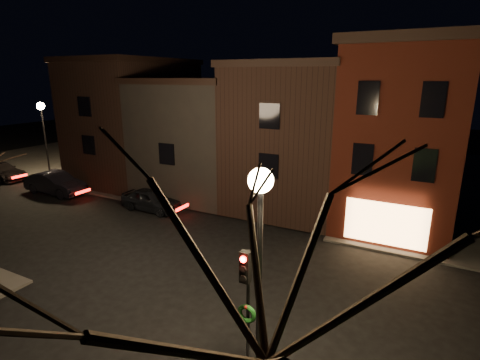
% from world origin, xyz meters
% --- Properties ---
extents(ground, '(120.00, 120.00, 0.00)m').
position_xyz_m(ground, '(0.00, 0.00, 0.00)').
color(ground, black).
rests_on(ground, ground).
extents(sidewalk_far_left, '(30.00, 30.00, 0.12)m').
position_xyz_m(sidewalk_far_left, '(-20.00, 20.00, 0.06)').
color(sidewalk_far_left, '#2D2B28').
rests_on(sidewalk_far_left, ground).
extents(corner_building, '(6.50, 8.50, 10.50)m').
position_xyz_m(corner_building, '(8.00, 9.47, 5.40)').
color(corner_building, '#47150C').
rests_on(corner_building, ground).
extents(row_building_a, '(7.30, 10.30, 9.40)m').
position_xyz_m(row_building_a, '(1.50, 10.50, 4.83)').
color(row_building_a, black).
rests_on(row_building_a, ground).
extents(row_building_b, '(7.80, 10.30, 8.40)m').
position_xyz_m(row_building_b, '(-5.75, 10.50, 4.33)').
color(row_building_b, black).
rests_on(row_building_b, ground).
extents(row_building_c, '(7.30, 10.30, 9.90)m').
position_xyz_m(row_building_c, '(-13.00, 10.50, 5.08)').
color(row_building_c, black).
rests_on(row_building_c, ground).
extents(street_lamp_near, '(0.60, 0.60, 6.48)m').
position_xyz_m(street_lamp_near, '(6.20, -6.00, 5.18)').
color(street_lamp_near, black).
rests_on(street_lamp_near, sidewalk_near_right).
extents(street_lamp_far, '(0.60, 0.60, 6.48)m').
position_xyz_m(street_lamp_far, '(-19.00, 6.20, 5.18)').
color(street_lamp_far, black).
rests_on(street_lamp_far, sidewalk_far_left).
extents(traffic_signal, '(0.58, 0.38, 4.05)m').
position_xyz_m(traffic_signal, '(5.60, -5.51, 2.81)').
color(traffic_signal, black).
rests_on(traffic_signal, sidewalk_near_right).
extents(bare_tree_right, '(6.40, 6.40, 8.50)m').
position_xyz_m(bare_tree_right, '(7.50, -8.50, 6.15)').
color(bare_tree_right, black).
rests_on(bare_tree_right, sidewalk_near_right).
extents(parked_car_a, '(4.27, 1.78, 1.45)m').
position_xyz_m(parked_car_a, '(-6.50, 4.50, 0.72)').
color(parked_car_a, black).
rests_on(parked_car_a, ground).
extents(parked_car_b, '(5.12, 1.84, 1.68)m').
position_xyz_m(parked_car_b, '(-15.28, 3.95, 0.84)').
color(parked_car_b, black).
rests_on(parked_car_b, ground).
extents(parked_car_c, '(5.10, 2.08, 1.48)m').
position_xyz_m(parked_car_c, '(-23.14, 4.50, 0.74)').
color(parked_car_c, black).
rests_on(parked_car_c, ground).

